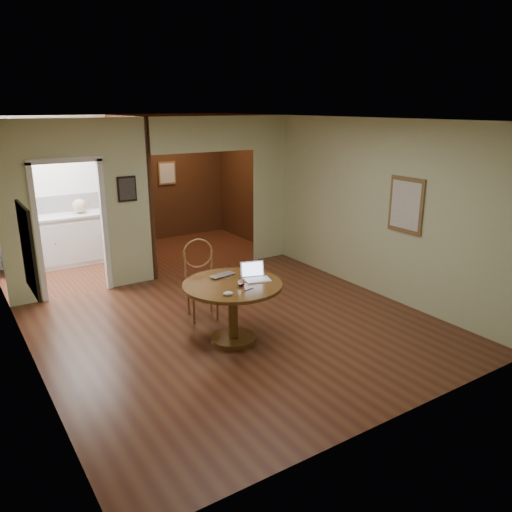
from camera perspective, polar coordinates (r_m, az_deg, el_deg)
floor at (r=6.77m, az=-1.68°, el=-8.29°), size 5.00×5.00×0.00m
room_shell at (r=8.91m, az=-14.90°, el=6.04°), size 5.20×7.50×5.00m
dining_table at (r=6.23m, az=-2.68°, el=-4.86°), size 1.24×1.24×0.77m
chair at (r=6.99m, az=-6.37°, el=-2.11°), size 0.56×0.56×1.11m
open_laptop at (r=6.28m, az=-0.12°, el=-2.12°), size 0.35×0.35×0.22m
closed_laptop at (r=6.37m, az=-3.57°, el=-2.32°), size 0.38×0.28×0.03m
mouse at (r=5.76m, az=-3.23°, el=-4.31°), size 0.14×0.10×0.05m
wine_glass at (r=6.03m, az=-1.67°, el=-3.03°), size 0.10×0.10×0.11m
pen at (r=5.94m, az=-0.80°, el=-3.82°), size 0.14×0.04×0.01m
kitchen_cabinet at (r=9.91m, az=-21.41°, el=1.66°), size 2.06×0.60×0.94m
grocery_bag at (r=9.86m, az=-19.51°, el=5.40°), size 0.28×0.24×0.27m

